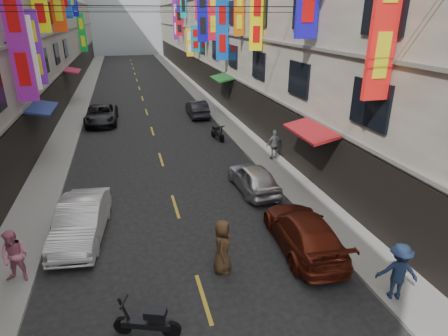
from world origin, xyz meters
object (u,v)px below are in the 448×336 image
car_left_mid (81,221)px  pedestrian_lfar (15,256)px  car_right_near (303,231)px  pedestrian_rnear (398,271)px  car_right_mid (253,178)px  car_right_far (197,108)px  scooter_crossing (148,322)px  car_left_far (101,115)px  pedestrian_crossing (222,246)px  scooter_far_right (217,133)px  pedestrian_rfar (274,145)px

car_left_mid → pedestrian_lfar: 2.82m
car_right_near → pedestrian_rnear: pedestrian_rnear is taller
car_right_mid → pedestrian_lfar: 10.29m
pedestrian_rnear → car_right_far: bearing=-62.9°
car_right_near → pedestrian_lfar: (-9.40, 0.49, 0.32)m
car_right_mid → pedestrian_lfar: (-9.24, -4.51, 0.33)m
scooter_crossing → car_left_far: bearing=26.3°
pedestrian_crossing → pedestrian_lfar: bearing=102.4°
scooter_far_right → pedestrian_rnear: bearing=82.5°
scooter_crossing → pedestrian_lfar: 4.90m
scooter_crossing → pedestrian_rnear: 7.11m
car_right_far → car_right_mid: bearing=89.9°
pedestrian_lfar → pedestrian_crossing: pedestrian_lfar is taller
car_left_far → car_right_near: size_ratio=1.07×
car_left_mid → car_right_near: size_ratio=0.95×
car_right_mid → car_right_near: bearing=89.1°
car_left_far → scooter_crossing: bearing=-83.0°
car_left_far → pedestrian_crossing: 20.44m
car_right_near → pedestrian_rfar: 8.78m
pedestrian_lfar → car_right_near: bearing=13.4°
pedestrian_rfar → car_left_far: bearing=-53.6°
car_left_far → pedestrian_lfar: pedestrian_lfar is taller
car_right_far → car_right_near: bearing=90.6°
car_right_near → pedestrian_crossing: bearing=13.2°
scooter_crossing → car_left_far: (-1.91, 22.09, 0.25)m
pedestrian_lfar → scooter_crossing: bearing=-23.6°
scooter_crossing → car_right_near: car_right_near is taller
car_left_far → car_right_near: 20.87m
scooter_crossing → car_right_mid: (5.51, 7.64, 0.22)m
car_right_near → pedestrian_rnear: (1.40, -3.13, 0.33)m
scooter_far_right → pedestrian_rfar: bearing=102.9°
pedestrian_lfar → pedestrian_rfar: (11.70, 7.97, -0.02)m
scooter_far_right → car_left_mid: (-7.81, -10.46, 0.29)m
pedestrian_lfar → car_left_far: bearing=100.9°
scooter_crossing → scooter_far_right: 16.85m
car_right_near → pedestrian_rnear: bearing=118.2°
car_left_mid → pedestrian_rnear: bearing=-26.0°
scooter_crossing → pedestrian_rfar: pedestrian_rfar is taller
car_left_mid → pedestrian_lfar: (-1.70, -2.24, 0.26)m
car_left_mid → pedestrian_rnear: size_ratio=2.50×
car_right_near → pedestrian_lfar: bearing=1.2°
pedestrian_lfar → pedestrian_rnear: size_ratio=0.98×
scooter_crossing → car_right_near: size_ratio=0.37×
car_left_mid → car_right_mid: size_ratio=1.14×
car_right_far → pedestrian_lfar: 21.41m
pedestrian_rnear → pedestrian_crossing: (-4.51, 2.64, -0.09)m
pedestrian_lfar → pedestrian_rfar: 14.16m
scooter_far_right → car_left_mid: bearing=41.2°
pedestrian_lfar → pedestrian_crossing: (6.29, -0.99, -0.08)m
pedestrian_lfar → pedestrian_crossing: bearing=7.5°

